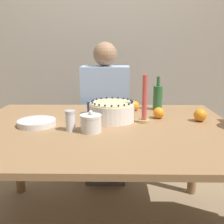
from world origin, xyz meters
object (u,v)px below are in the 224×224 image
sugar_bowl (91,123)px  bottle (158,97)px  person_man_blue_shirt (106,122)px  sugar_shaker (70,120)px  candle (144,103)px  cake (112,111)px

sugar_bowl → bottle: bottle is taller
sugar_bowl → bottle: 0.68m
sugar_bowl → person_man_blue_shirt: size_ratio=0.10×
sugar_bowl → sugar_shaker: size_ratio=1.05×
candle → person_man_blue_shirt: size_ratio=0.24×
sugar_shaker → person_man_blue_shirt: bearing=79.7°
cake → sugar_bowl: size_ratio=2.37×
cake → bottle: size_ratio=1.16×
sugar_bowl → person_man_blue_shirt: (0.04, 0.87, -0.25)m
person_man_blue_shirt → sugar_bowl: bearing=87.2°
candle → person_man_blue_shirt: person_man_blue_shirt is taller
sugar_bowl → candle: bearing=31.0°
sugar_bowl → person_man_blue_shirt: person_man_blue_shirt is taller
cake → person_man_blue_shirt: bearing=95.9°
cake → bottle: (0.32, 0.29, 0.03)m
cake → candle: candle is taller
cake → sugar_bowl: 0.25m
bottle → person_man_blue_shirt: size_ratio=0.20×
candle → cake: bearing=166.3°
sugar_bowl → candle: 0.36m
cake → person_man_blue_shirt: size_ratio=0.23×
sugar_bowl → candle: size_ratio=0.41×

